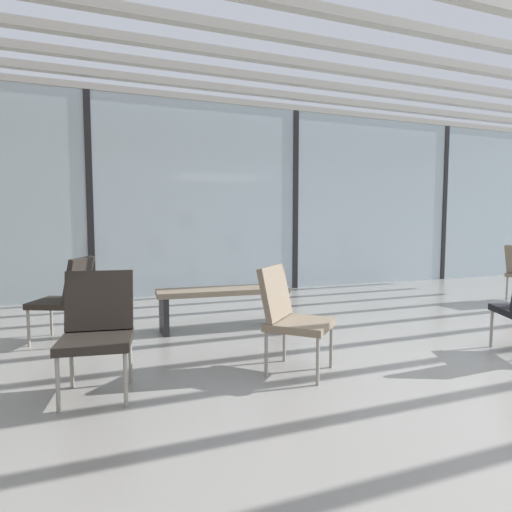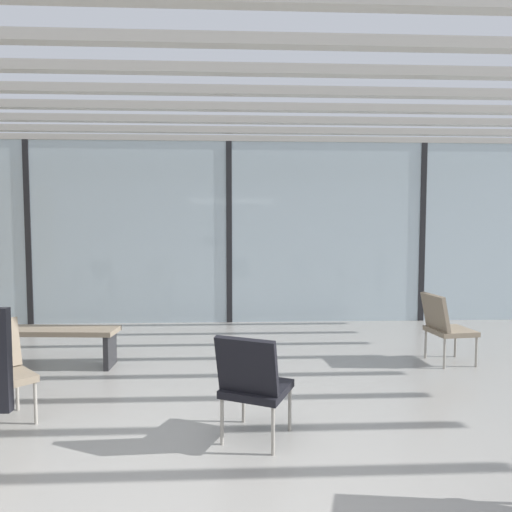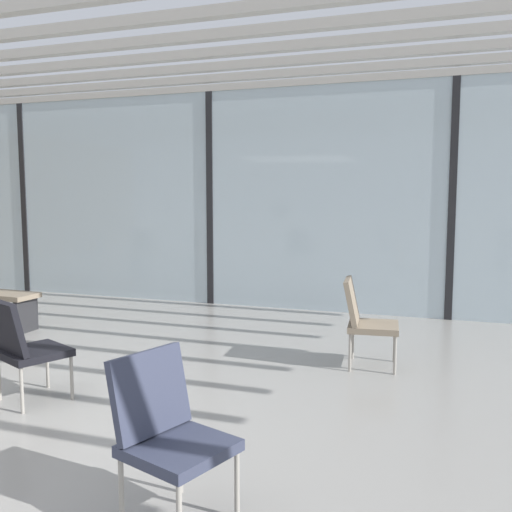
# 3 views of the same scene
# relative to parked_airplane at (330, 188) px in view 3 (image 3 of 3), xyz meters

# --- Properties ---
(glass_curtain_wall) EXTENTS (14.00, 0.08, 3.22)m
(glass_curtain_wall) POSITION_rel_parked_airplane_xyz_m (-0.58, -6.16, -0.22)
(glass_curtain_wall) COLOR silver
(glass_curtain_wall) RESTS_ON ground
(window_mullion_0) EXTENTS (0.10, 0.12, 3.22)m
(window_mullion_0) POSITION_rel_parked_airplane_xyz_m (-4.08, -6.16, -0.22)
(window_mullion_0) COLOR black
(window_mullion_0) RESTS_ON ground
(window_mullion_1) EXTENTS (0.10, 0.12, 3.22)m
(window_mullion_1) POSITION_rel_parked_airplane_xyz_m (-0.58, -6.16, -0.22)
(window_mullion_1) COLOR black
(window_mullion_1) RESTS_ON ground
(window_mullion_2) EXTENTS (0.10, 0.12, 3.22)m
(window_mullion_2) POSITION_rel_parked_airplane_xyz_m (2.92, -6.16, -0.22)
(window_mullion_2) COLOR black
(window_mullion_2) RESTS_ON ground
(ceiling_slats) EXTENTS (13.72, 6.72, 0.10)m
(ceiling_slats) POSITION_rel_parked_airplane_xyz_m (-0.58, -9.46, 1.44)
(ceiling_slats) COLOR #B7B2A8
(ceiling_slats) RESTS_ON glass_curtain_wall
(parked_airplane) EXTENTS (12.22, 3.66, 3.66)m
(parked_airplane) POSITION_rel_parked_airplane_xyz_m (0.00, 0.00, 0.00)
(parked_airplane) COLOR silver
(parked_airplane) RESTS_ON ground
(lounge_chair_0) EXTENTS (0.65, 0.62, 0.87)m
(lounge_chair_0) POSITION_rel_parked_airplane_xyz_m (1.56, -11.66, -1.34)
(lounge_chair_0) COLOR #33384C
(lounge_chair_0) RESTS_ON ground
(lounge_chair_2) EXTENTS (0.65, 0.68, 0.87)m
(lounge_chair_2) POSITION_rel_parked_airplane_xyz_m (-0.31, -10.58, -1.34)
(lounge_chair_2) COLOR black
(lounge_chair_2) RESTS_ON ground
(lounge_chair_5) EXTENTS (0.57, 0.53, 0.87)m
(lounge_chair_5) POSITION_rel_parked_airplane_xyz_m (2.15, -8.67, -1.34)
(lounge_chair_5) COLOR #7F705B
(lounge_chair_5) RESTS_ON ground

